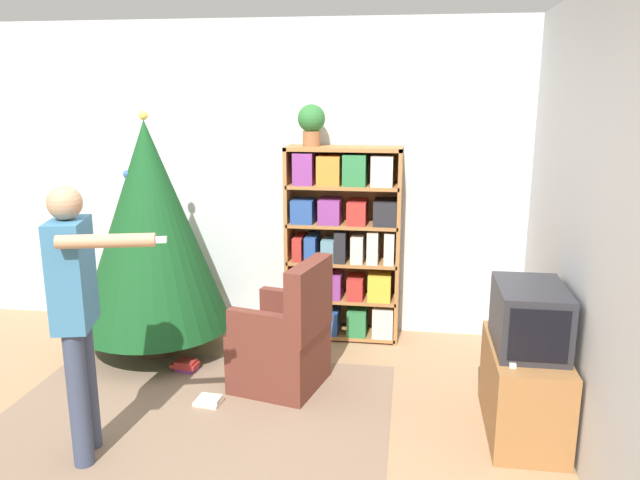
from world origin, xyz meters
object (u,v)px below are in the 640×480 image
object	(u,v)px
standing_person	(76,303)
potted_plant	(311,122)
television	(530,317)
bookshelf	(344,245)
armchair	(285,343)
christmas_tree	(150,227)

from	to	relation	value
standing_person	potted_plant	xyz separation A→B (m)	(0.96, 1.99, 0.87)
television	bookshelf	bearing A→B (deg)	132.76
armchair	standing_person	world-z (taller)	standing_person
christmas_tree	standing_person	world-z (taller)	christmas_tree
christmas_tree	bookshelf	bearing A→B (deg)	20.11
bookshelf	television	world-z (taller)	bookshelf
armchair	christmas_tree	bearing A→B (deg)	-98.26
television	armchair	distance (m)	1.64
bookshelf	christmas_tree	xyz separation A→B (m)	(-1.43, -0.52, 0.22)
standing_person	potted_plant	distance (m)	2.38
bookshelf	armchair	world-z (taller)	bookshelf
christmas_tree	standing_person	xyz separation A→B (m)	(0.20, -1.46, -0.10)
bookshelf	potted_plant	distance (m)	1.02
television	potted_plant	distance (m)	2.29
armchair	standing_person	bearing A→B (deg)	-29.18
television	potted_plant	bearing A→B (deg)	138.03
television	christmas_tree	world-z (taller)	christmas_tree
bookshelf	television	xyz separation A→B (m)	(1.25, -1.35, -0.06)
television	standing_person	distance (m)	2.56
television	armchair	bearing A→B (deg)	166.40
armchair	standing_person	size ratio (longest dim) A/B	0.59
television	christmas_tree	xyz separation A→B (m)	(-2.68, 0.83, 0.28)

